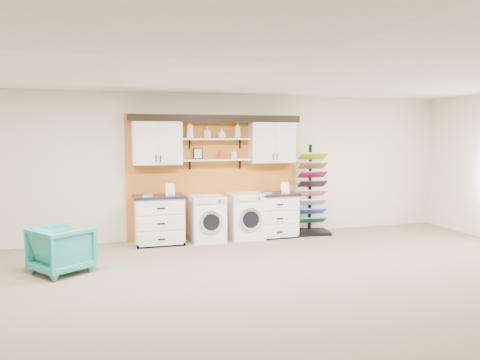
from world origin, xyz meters
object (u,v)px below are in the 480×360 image
object	(u,v)px
base_cabinet_right	(274,215)
sample_rack	(312,206)
dryer	(245,216)
washer	(207,218)
armchair	(62,249)
base_cabinet_left	(159,220)

from	to	relation	value
base_cabinet_right	sample_rack	distance (m)	0.84
dryer	sample_rack	bearing A→B (deg)	1.64
washer	armchair	world-z (taller)	washer
base_cabinet_left	sample_rack	xyz separation A→B (m)	(3.09, 0.04, 0.11)
base_cabinet_right	armchair	distance (m)	4.09
washer	armchair	xyz separation A→B (m)	(-2.48, -1.40, -0.09)
base_cabinet_right	armchair	world-z (taller)	base_cabinet_right
dryer	sample_rack	xyz separation A→B (m)	(1.43, 0.04, 0.12)
washer	sample_rack	world-z (taller)	sample_rack
base_cabinet_left	dryer	world-z (taller)	base_cabinet_left
washer	sample_rack	bearing A→B (deg)	1.07
base_cabinet_left	armchair	world-z (taller)	base_cabinet_left
washer	base_cabinet_left	bearing A→B (deg)	179.78
washer	armchair	size ratio (longest dim) A/B	1.14
base_cabinet_left	base_cabinet_right	bearing A→B (deg)	0.00
base_cabinet_left	armchair	distance (m)	2.12
dryer	armchair	bearing A→B (deg)	-156.68
sample_rack	armchair	world-z (taller)	sample_rack
base_cabinet_left	base_cabinet_right	xyz separation A→B (m)	(2.26, 0.00, -0.02)
base_cabinet_left	washer	distance (m)	0.90
base_cabinet_left	base_cabinet_right	world-z (taller)	base_cabinet_left
sample_rack	washer	bearing A→B (deg)	-169.93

